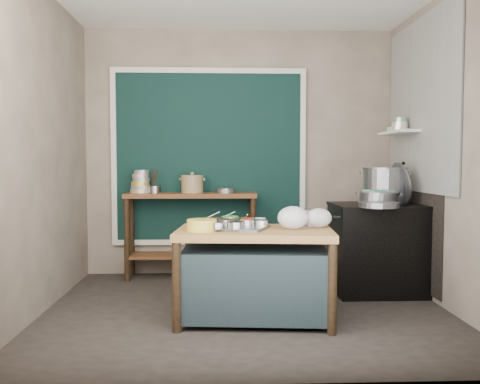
{
  "coord_description": "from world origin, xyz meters",
  "views": [
    {
      "loc": [
        -0.24,
        -4.37,
        1.29
      ],
      "look_at": [
        -0.05,
        0.25,
        1.02
      ],
      "focal_mm": 38.0,
      "sensor_mm": 36.0,
      "label": 1
    }
  ],
  "objects_px": {
    "back_counter": "(191,235)",
    "condiment_tray": "(234,227)",
    "prep_table": "(255,275)",
    "steamer": "(378,198)",
    "ceramic_crock": "(192,185)",
    "stove_block": "(379,250)",
    "yellow_basin": "(202,225)",
    "saucepan": "(311,217)",
    "utensil_cup": "(154,190)",
    "stock_pot": "(385,185)"
  },
  "relations": [
    {
      "from": "condiment_tray",
      "to": "saucepan",
      "type": "relative_size",
      "value": 2.07
    },
    {
      "from": "stove_block",
      "to": "yellow_basin",
      "type": "xyz_separation_m",
      "value": [
        -1.72,
        -0.94,
        0.37
      ]
    },
    {
      "from": "stock_pot",
      "to": "steamer",
      "type": "relative_size",
      "value": 1.19
    },
    {
      "from": "back_counter",
      "to": "steamer",
      "type": "distance_m",
      "value": 2.08
    },
    {
      "from": "condiment_tray",
      "to": "ceramic_crock",
      "type": "distance_m",
      "value": 1.63
    },
    {
      "from": "ceramic_crock",
      "to": "utensil_cup",
      "type": "bearing_deg",
      "value": -171.24
    },
    {
      "from": "saucepan",
      "to": "ceramic_crock",
      "type": "xyz_separation_m",
      "value": [
        -1.08,
        1.35,
        0.22
      ]
    },
    {
      "from": "yellow_basin",
      "to": "ceramic_crock",
      "type": "distance_m",
      "value": 1.7
    },
    {
      "from": "back_counter",
      "to": "ceramic_crock",
      "type": "bearing_deg",
      "value": 21.2
    },
    {
      "from": "back_counter",
      "to": "yellow_basin",
      "type": "xyz_separation_m",
      "value": [
        0.18,
        -1.67,
        0.32
      ]
    },
    {
      "from": "condiment_tray",
      "to": "stock_pot",
      "type": "xyz_separation_m",
      "value": [
        1.54,
        0.92,
        0.3
      ]
    },
    {
      "from": "stock_pot",
      "to": "steamer",
      "type": "bearing_deg",
      "value": -123.8
    },
    {
      "from": "prep_table",
      "to": "steamer",
      "type": "height_order",
      "value": "steamer"
    },
    {
      "from": "stove_block",
      "to": "ceramic_crock",
      "type": "relative_size",
      "value": 3.42
    },
    {
      "from": "condiment_tray",
      "to": "yellow_basin",
      "type": "distance_m",
      "value": 0.29
    },
    {
      "from": "stove_block",
      "to": "prep_table",
      "type": "bearing_deg",
      "value": -146.82
    },
    {
      "from": "prep_table",
      "to": "stove_block",
      "type": "relative_size",
      "value": 1.39
    },
    {
      "from": "stove_block",
      "to": "saucepan",
      "type": "relative_size",
      "value": 3.64
    },
    {
      "from": "ceramic_crock",
      "to": "yellow_basin",
      "type": "bearing_deg",
      "value": -84.55
    },
    {
      "from": "back_counter",
      "to": "utensil_cup",
      "type": "xyz_separation_m",
      "value": [
        -0.4,
        -0.06,
        0.52
      ]
    },
    {
      "from": "prep_table",
      "to": "utensil_cup",
      "type": "distance_m",
      "value": 1.92
    },
    {
      "from": "prep_table",
      "to": "utensil_cup",
      "type": "height_order",
      "value": "utensil_cup"
    },
    {
      "from": "yellow_basin",
      "to": "saucepan",
      "type": "height_order",
      "value": "saucepan"
    },
    {
      "from": "utensil_cup",
      "to": "steamer",
      "type": "bearing_deg",
      "value": -18.28
    },
    {
      "from": "ceramic_crock",
      "to": "prep_table",
      "type": "bearing_deg",
      "value": -69.79
    },
    {
      "from": "prep_table",
      "to": "back_counter",
      "type": "distance_m",
      "value": 1.69
    },
    {
      "from": "yellow_basin",
      "to": "steamer",
      "type": "xyz_separation_m",
      "value": [
        1.68,
        0.86,
        0.15
      ]
    },
    {
      "from": "yellow_basin",
      "to": "stock_pot",
      "type": "height_order",
      "value": "stock_pot"
    },
    {
      "from": "stove_block",
      "to": "yellow_basin",
      "type": "height_order",
      "value": "stove_block"
    },
    {
      "from": "steamer",
      "to": "stove_block",
      "type": "bearing_deg",
      "value": 61.19
    },
    {
      "from": "saucepan",
      "to": "utensil_cup",
      "type": "relative_size",
      "value": 1.83
    },
    {
      "from": "back_counter",
      "to": "condiment_tray",
      "type": "relative_size",
      "value": 2.83
    },
    {
      "from": "ceramic_crock",
      "to": "steamer",
      "type": "height_order",
      "value": "ceramic_crock"
    },
    {
      "from": "prep_table",
      "to": "back_counter",
      "type": "xyz_separation_m",
      "value": [
        -0.6,
        1.58,
        0.1
      ]
    },
    {
      "from": "prep_table",
      "to": "saucepan",
      "type": "relative_size",
      "value": 5.05
    },
    {
      "from": "prep_table",
      "to": "stock_pot",
      "type": "xyz_separation_m",
      "value": [
        1.38,
        0.95,
        0.68
      ]
    },
    {
      "from": "prep_table",
      "to": "condiment_tray",
      "type": "bearing_deg",
      "value": 172.88
    },
    {
      "from": "utensil_cup",
      "to": "condiment_tray",
      "type": "bearing_deg",
      "value": -60.83
    },
    {
      "from": "ceramic_crock",
      "to": "stock_pot",
      "type": "distance_m",
      "value": 2.06
    },
    {
      "from": "condiment_tray",
      "to": "ceramic_crock",
      "type": "height_order",
      "value": "ceramic_crock"
    },
    {
      "from": "condiment_tray",
      "to": "yellow_basin",
      "type": "xyz_separation_m",
      "value": [
        -0.26,
        -0.12,
        0.03
      ]
    },
    {
      "from": "saucepan",
      "to": "back_counter",
      "type": "bearing_deg",
      "value": 149.57
    },
    {
      "from": "stove_block",
      "to": "ceramic_crock",
      "type": "distance_m",
      "value": 2.11
    },
    {
      "from": "stove_block",
      "to": "ceramic_crock",
      "type": "xyz_separation_m",
      "value": [
        -1.88,
        0.74,
        0.61
      ]
    },
    {
      "from": "condiment_tray",
      "to": "yellow_basin",
      "type": "bearing_deg",
      "value": -154.64
    },
    {
      "from": "yellow_basin",
      "to": "steamer",
      "type": "bearing_deg",
      "value": 27.18
    },
    {
      "from": "stove_block",
      "to": "condiment_tray",
      "type": "bearing_deg",
      "value": -150.94
    },
    {
      "from": "utensil_cup",
      "to": "stock_pot",
      "type": "xyz_separation_m",
      "value": [
        2.37,
        -0.57,
        0.07
      ]
    },
    {
      "from": "steamer",
      "to": "yellow_basin",
      "type": "bearing_deg",
      "value": -152.82
    },
    {
      "from": "stove_block",
      "to": "utensil_cup",
      "type": "height_order",
      "value": "utensil_cup"
    }
  ]
}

